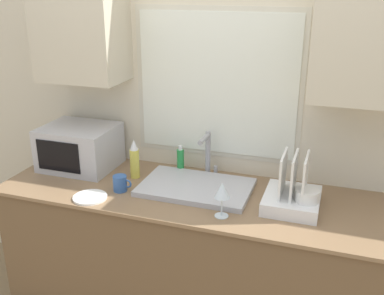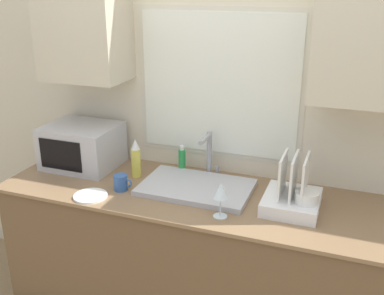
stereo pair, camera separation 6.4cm
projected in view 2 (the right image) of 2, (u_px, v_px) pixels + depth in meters
countertop at (198, 261)px, 2.66m from camera, size 2.26×0.71×0.90m
wall_back at (218, 95)px, 2.63m from camera, size 6.00×0.38×2.60m
sink_basin at (196, 187)px, 2.54m from camera, size 0.62×0.40×0.03m
faucet at (209, 151)px, 2.66m from camera, size 0.08×0.18×0.27m
microwave at (82, 146)px, 2.83m from camera, size 0.44×0.37×0.27m
dish_rack at (293, 197)px, 2.31m from camera, size 0.28×0.33×0.29m
spray_bottle at (136, 159)px, 2.67m from camera, size 0.06×0.06×0.24m
soap_bottle at (182, 160)px, 2.75m from camera, size 0.04×0.04×0.17m
mug_near_sink at (121, 182)px, 2.52m from camera, size 0.11×0.08×0.09m
wine_glass at (221, 192)px, 2.20m from camera, size 0.08×0.08×0.18m
small_plate at (90, 196)px, 2.45m from camera, size 0.19×0.19×0.01m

